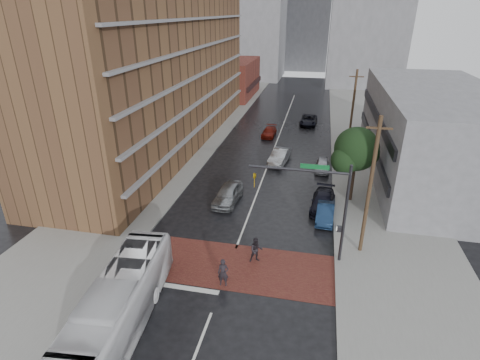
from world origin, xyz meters
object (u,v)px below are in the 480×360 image
at_px(suv_travel, 309,120).
at_px(car_parked_near, 325,213).
at_px(car_travel_a, 228,194).
at_px(car_parked_mid, 323,201).
at_px(pedestrian_a, 223,273).
at_px(pedestrian_b, 256,250).
at_px(car_travel_b, 280,156).
at_px(car_travel_c, 269,132).
at_px(car_parked_far, 323,165).
at_px(transit_bus, 119,306).

xyz_separation_m(suv_travel, car_parked_near, (2.61, -28.32, -0.05)).
distance_m(car_travel_a, car_parked_mid, 8.39).
height_order(pedestrian_a, car_parked_mid, pedestrian_a).
bearing_deg(car_parked_near, car_parked_mid, 99.22).
xyz_separation_m(pedestrian_b, car_travel_b, (-0.49, 18.55, -0.14)).
bearing_deg(pedestrian_b, car_travel_a, 96.42).
xyz_separation_m(pedestrian_b, suv_travel, (2.02, 35.08, -0.21)).
xyz_separation_m(car_travel_b, car_travel_c, (-2.53, 9.58, -0.19)).
xyz_separation_m(car_parked_near, car_parked_mid, (-0.21, 1.89, 0.04)).
height_order(pedestrian_a, car_travel_c, pedestrian_a).
relative_size(pedestrian_a, car_travel_c, 0.46).
distance_m(pedestrian_a, pedestrian_b, 3.26).
distance_m(car_travel_c, suv_travel, 8.58).
bearing_deg(car_parked_far, car_parked_near, -86.19).
relative_size(transit_bus, pedestrian_b, 6.07).
bearing_deg(transit_bus, car_travel_b, 72.26).
distance_m(pedestrian_b, suv_travel, 35.14).
bearing_deg(car_parked_mid, pedestrian_a, -112.66).
height_order(car_travel_c, car_parked_far, car_parked_far).
xyz_separation_m(car_travel_a, car_parked_far, (8.26, 9.24, -0.19)).
bearing_deg(car_parked_far, transit_bus, -110.87).
bearing_deg(suv_travel, pedestrian_b, -90.79).
distance_m(pedestrian_a, car_travel_b, 21.42).
bearing_deg(car_travel_a, pedestrian_a, -73.87).
height_order(transit_bus, pedestrian_a, transit_bus).
distance_m(suv_travel, car_parked_mid, 26.53).
bearing_deg(car_travel_c, car_parked_far, -53.51).
bearing_deg(transit_bus, car_travel_c, 79.53).
xyz_separation_m(car_travel_a, car_parked_near, (8.58, -1.31, -0.17)).
bearing_deg(car_travel_c, car_travel_b, -72.78).
relative_size(transit_bus, pedestrian_a, 5.94).
bearing_deg(car_parked_near, pedestrian_a, -120.01).
height_order(car_travel_a, car_parked_far, car_travel_a).
bearing_deg(car_parked_near, car_travel_c, 112.57).
distance_m(car_parked_near, car_parked_mid, 1.91).
xyz_separation_m(pedestrian_a, car_travel_c, (-1.43, 30.97, -0.34)).
bearing_deg(suv_travel, car_parked_mid, -82.32).
xyz_separation_m(car_travel_c, car_parked_mid, (7.43, -19.47, 0.09)).
xyz_separation_m(car_travel_a, car_travel_c, (0.94, 20.06, -0.22)).
height_order(pedestrian_a, pedestrian_b, pedestrian_a).
bearing_deg(transit_bus, car_parked_near, 47.32).
height_order(car_travel_c, car_parked_mid, car_parked_mid).
xyz_separation_m(suv_travel, car_parked_far, (2.28, -17.77, -0.08)).
relative_size(pedestrian_b, car_travel_a, 0.38).
distance_m(transit_bus, car_parked_far, 26.85).
xyz_separation_m(pedestrian_a, suv_travel, (3.61, 37.92, -0.23)).
distance_m(car_travel_c, car_parked_near, 22.69).
distance_m(transit_bus, suv_travel, 43.27).
distance_m(transit_bus, pedestrian_a, 6.48).
height_order(pedestrian_b, car_travel_b, pedestrian_b).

